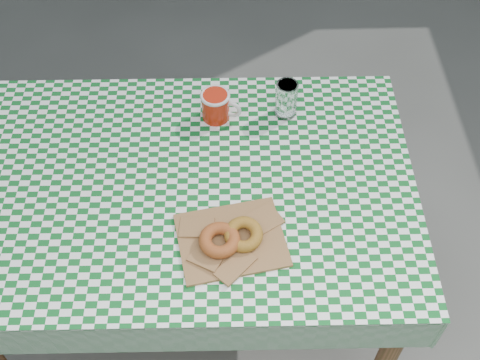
{
  "coord_description": "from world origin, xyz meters",
  "views": [
    {
      "loc": [
        0.18,
        -0.89,
        2.14
      ],
      "look_at": [
        0.21,
        0.16,
        0.79
      ],
      "focal_mm": 45.62,
      "sensor_mm": 36.0,
      "label": 1
    }
  ],
  "objects_px": {
    "paper_bag": "(231,239)",
    "drinking_glass": "(286,99)",
    "coffee_mug": "(216,106)",
    "table": "(195,253)"
  },
  "relations": [
    {
      "from": "paper_bag",
      "to": "drinking_glass",
      "type": "height_order",
      "value": "drinking_glass"
    },
    {
      "from": "coffee_mug",
      "to": "drinking_glass",
      "type": "distance_m",
      "value": 0.22
    },
    {
      "from": "paper_bag",
      "to": "drinking_glass",
      "type": "xyz_separation_m",
      "value": [
        0.18,
        0.47,
        0.05
      ]
    },
    {
      "from": "table",
      "to": "coffee_mug",
      "type": "distance_m",
      "value": 0.51
    },
    {
      "from": "coffee_mug",
      "to": "paper_bag",
      "type": "bearing_deg",
      "value": -67.55
    },
    {
      "from": "paper_bag",
      "to": "coffee_mug",
      "type": "bearing_deg",
      "value": 94.83
    },
    {
      "from": "table",
      "to": "paper_bag",
      "type": "bearing_deg",
      "value": -57.69
    },
    {
      "from": "table",
      "to": "paper_bag",
      "type": "height_order",
      "value": "paper_bag"
    },
    {
      "from": "paper_bag",
      "to": "coffee_mug",
      "type": "relative_size",
      "value": 1.65
    },
    {
      "from": "coffee_mug",
      "to": "drinking_glass",
      "type": "xyz_separation_m",
      "value": [
        0.22,
        0.01,
        0.01
      ]
    }
  ]
}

